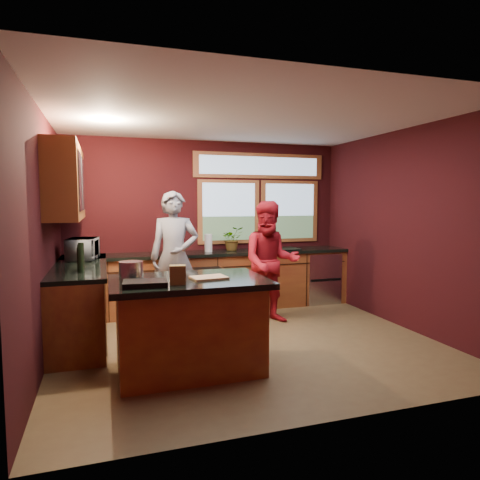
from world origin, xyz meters
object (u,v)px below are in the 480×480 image
island (189,324)px  stock_pot (131,270)px  person_grey (174,258)px  person_red (270,262)px  cutting_board (209,278)px

island → stock_pot: 0.80m
island → stock_pot: stock_pot is taller
person_grey → person_red: size_ratio=1.08×
person_grey → stock_pot: 1.76m
island → cutting_board: bearing=-14.0°
island → person_red: bearing=43.6°
person_grey → stock_pot: (-0.69, -1.61, 0.10)m
person_grey → stock_pot: size_ratio=7.79×
person_grey → cutting_board: 1.81m
island → person_red: size_ratio=0.90×
island → cutting_board: cutting_board is taller
island → stock_pot: bearing=164.7°
cutting_board → island: bearing=166.0°
person_red → cutting_board: (-1.24, -1.42, 0.09)m
person_grey → person_red: bearing=-6.9°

